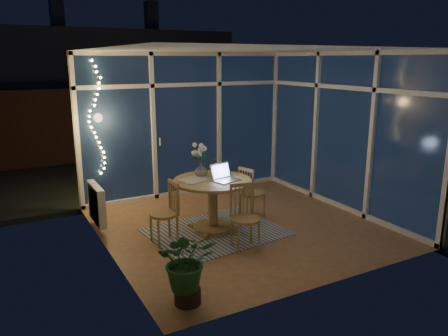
{
  "coord_description": "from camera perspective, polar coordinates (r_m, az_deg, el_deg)",
  "views": [
    {
      "loc": [
        -3.2,
        -5.37,
        2.47
      ],
      "look_at": [
        -0.15,
        0.25,
        0.88
      ],
      "focal_mm": 35.0,
      "sensor_mm": 36.0,
      "label": 1
    }
  ],
  "objects": [
    {
      "name": "window_wall_back",
      "position": [
        8.08,
        -4.86,
        5.64
      ],
      "size": [
        4.0,
        0.1,
        2.6
      ],
      "primitive_type": "cube",
      "color": "white",
      "rests_on": "floor"
    },
    {
      "name": "ceiling",
      "position": [
        6.25,
        2.4,
        15.19
      ],
      "size": [
        4.0,
        4.0,
        0.0
      ],
      "primitive_type": "plane",
      "color": "white",
      "rests_on": "wall_back"
    },
    {
      "name": "newspapers",
      "position": [
        6.29,
        -3.87,
        -1.56
      ],
      "size": [
        0.47,
        0.4,
        0.01
      ],
      "primitive_type": "cube",
      "rotation": [
        0.0,
        0.0,
        0.23
      ],
      "color": "silver",
      "rests_on": "dining_table"
    },
    {
      "name": "bowl",
      "position": [
        6.62,
        -0.05,
        -0.62
      ],
      "size": [
        0.17,
        0.17,
        0.04
      ],
      "primitive_type": "imported",
      "rotation": [
        0.0,
        0.0,
        0.1
      ],
      "color": "white",
      "rests_on": "dining_table"
    },
    {
      "name": "window_wall_right",
      "position": [
        7.53,
        15.25,
        4.59
      ],
      "size": [
        0.1,
        4.0,
        2.6
      ],
      "primitive_type": "cube",
      "color": "white",
      "rests_on": "floor"
    },
    {
      "name": "radiator",
      "position": [
        6.72,
        -16.32,
        -4.52
      ],
      "size": [
        0.1,
        0.7,
        0.58
      ],
      "primitive_type": "cube",
      "color": "silver",
      "rests_on": "wall_left"
    },
    {
      "name": "fairy_lights",
      "position": [
        7.47,
        -16.38,
        6.18
      ],
      "size": [
        0.24,
        0.1,
        1.85
      ],
      "primitive_type": null,
      "color": "#F0C860",
      "rests_on": "window_wall_back"
    },
    {
      "name": "laptop",
      "position": [
        6.22,
        0.36,
        -0.52
      ],
      "size": [
        0.43,
        0.39,
        0.26
      ],
      "primitive_type": null,
      "rotation": [
        0.0,
        0.0,
        0.27
      ],
      "color": "silver",
      "rests_on": "dining_table"
    },
    {
      "name": "garden_patio",
      "position": [
        11.29,
        -8.61,
        0.91
      ],
      "size": [
        12.0,
        6.0,
        0.1
      ],
      "primitive_type": "cube",
      "color": "black",
      "rests_on": "ground"
    },
    {
      "name": "chair_right",
      "position": [
        6.92,
        3.75,
        -3.16
      ],
      "size": [
        0.49,
        0.49,
        0.86
      ],
      "primitive_type": "cube",
      "rotation": [
        0.0,
        0.0,
        1.84
      ],
      "color": "olive",
      "rests_on": "floor"
    },
    {
      "name": "chair_front",
      "position": [
        5.79,
        2.8,
        -6.48
      ],
      "size": [
        0.48,
        0.48,
        0.89
      ],
      "primitive_type": "cube",
      "rotation": [
        0.0,
        0.0,
        -0.18
      ],
      "color": "olive",
      "rests_on": "floor"
    },
    {
      "name": "wall_front",
      "position": [
        4.79,
        14.59,
        -0.6
      ],
      "size": [
        4.0,
        0.04,
        2.6
      ],
      "primitive_type": "cube",
      "color": "silver",
      "rests_on": "floor"
    },
    {
      "name": "garden_shrubs",
      "position": [
        9.31,
        -12.86,
        1.13
      ],
      "size": [
        0.9,
        0.9,
        0.9
      ],
      "primitive_type": "sphere",
      "color": "black",
      "rests_on": "ground"
    },
    {
      "name": "wall_right",
      "position": [
        7.56,
        15.48,
        4.6
      ],
      "size": [
        0.04,
        4.0,
        2.6
      ],
      "primitive_type": "cube",
      "color": "silver",
      "rests_on": "floor"
    },
    {
      "name": "wall_back",
      "position": [
        8.11,
        -4.98,
        5.67
      ],
      "size": [
        4.0,
        0.04,
        2.6
      ],
      "primitive_type": "cube",
      "color": "silver",
      "rests_on": "floor"
    },
    {
      "name": "neighbour_roof",
      "position": [
        14.3,
        -14.66,
        12.5
      ],
      "size": [
        7.0,
        3.0,
        2.2
      ],
      "primitive_type": "cube",
      "color": "#363941",
      "rests_on": "ground"
    },
    {
      "name": "flower_vase",
      "position": [
        6.47,
        -2.99,
        -0.2
      ],
      "size": [
        0.22,
        0.22,
        0.21
      ],
      "primitive_type": "imported",
      "rotation": [
        0.0,
        0.0,
        0.1
      ],
      "color": "silver",
      "rests_on": "dining_table"
    },
    {
      "name": "wall_left",
      "position": [
        5.62,
        -15.54,
        1.48
      ],
      "size": [
        0.04,
        4.0,
        2.6
      ],
      "primitive_type": "cube",
      "color": "silver",
      "rests_on": "floor"
    },
    {
      "name": "floor",
      "position": [
        6.72,
        2.18,
        -7.57
      ],
      "size": [
        4.0,
        4.0,
        0.0
      ],
      "primitive_type": "plane",
      "color": "olive",
      "rests_on": "ground"
    },
    {
      "name": "rug",
      "position": [
        6.48,
        -1.06,
        -8.33
      ],
      "size": [
        1.98,
        1.65,
        0.01
      ],
      "primitive_type": "cube",
      "rotation": [
        0.0,
        0.0,
        0.1
      ],
      "color": "beige",
      "rests_on": "floor"
    },
    {
      "name": "dining_table",
      "position": [
        6.43,
        -1.49,
        -4.87
      ],
      "size": [
        1.25,
        1.25,
        0.78
      ],
      "primitive_type": "cylinder",
      "rotation": [
        0.0,
        0.0,
        0.1
      ],
      "color": "olive",
      "rests_on": "floor"
    },
    {
      "name": "garden_fence",
      "position": [
        11.43,
        -12.02,
        5.82
      ],
      "size": [
        11.0,
        0.08,
        1.8
      ],
      "primitive_type": "cube",
      "color": "#3D1D16",
      "rests_on": "ground"
    },
    {
      "name": "potted_plant",
      "position": [
        4.6,
        -4.85,
        -13.1
      ],
      "size": [
        0.66,
        0.61,
        0.76
      ],
      "primitive_type": "imported",
      "rotation": [
        0.0,
        0.0,
        -0.31
      ],
      "color": "#1B4D23",
      "rests_on": "floor"
    },
    {
      "name": "chair_left",
      "position": [
        6.04,
        -7.9,
        -5.78
      ],
      "size": [
        0.42,
        0.42,
        0.88
      ],
      "primitive_type": "cube",
      "rotation": [
        0.0,
        0.0,
        -1.53
      ],
      "color": "olive",
      "rests_on": "floor"
    },
    {
      "name": "phone",
      "position": [
        6.3,
        -0.8,
        -1.52
      ],
      "size": [
        0.13,
        0.09,
        0.01
      ],
      "primitive_type": "cube",
      "rotation": [
        0.0,
        0.0,
        -0.33
      ],
      "color": "black",
      "rests_on": "dining_table"
    }
  ]
}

